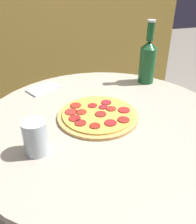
# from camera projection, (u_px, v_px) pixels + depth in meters

# --- Properties ---
(table) EXTENTS (0.89, 0.89, 0.69)m
(table) POSITION_uv_depth(u_px,v_px,m) (104.00, 155.00, 0.95)
(table) COLOR #B2A893
(table) RESTS_ON ground_plane
(fence_panel) EXTENTS (1.54, 0.04, 1.89)m
(fence_panel) POSITION_uv_depth(u_px,v_px,m) (62.00, 5.00, 1.52)
(fence_panel) COLOR gold
(fence_panel) RESTS_ON ground_plane
(pizza) EXTENTS (0.29, 0.29, 0.02)m
(pizza) POSITION_uv_depth(u_px,v_px,m) (98.00, 115.00, 0.88)
(pizza) COLOR tan
(pizza) RESTS_ON table
(beer_bottle) EXTENTS (0.07, 0.07, 0.27)m
(beer_bottle) POSITION_uv_depth(u_px,v_px,m) (148.00, 60.00, 1.10)
(beer_bottle) COLOR #195628
(beer_bottle) RESTS_ON table
(drinking_glass) EXTENTS (0.07, 0.07, 0.10)m
(drinking_glass) POSITION_uv_depth(u_px,v_px,m) (36.00, 137.00, 0.70)
(drinking_glass) COLOR silver
(drinking_glass) RESTS_ON table
(napkin) EXTENTS (0.15, 0.13, 0.01)m
(napkin) POSITION_uv_depth(u_px,v_px,m) (44.00, 89.00, 1.08)
(napkin) COLOR white
(napkin) RESTS_ON table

